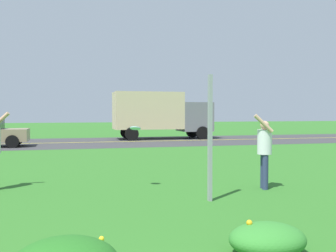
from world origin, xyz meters
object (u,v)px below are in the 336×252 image
at_px(person_catcher_white_shirt, 264,148).
at_px(frisbee_pale_blue, 135,128).
at_px(box_truck_gray, 161,113).
at_px(sign_post_near_path, 210,138).

height_order(person_catcher_white_shirt, frisbee_pale_blue, person_catcher_white_shirt).
bearing_deg(box_truck_gray, sign_post_near_path, -100.45).
distance_m(person_catcher_white_shirt, box_truck_gray, 17.66).
xyz_separation_m(frisbee_pale_blue, box_truck_gray, (4.65, 16.74, 0.37)).
height_order(sign_post_near_path, box_truck_gray, box_truck_gray).
bearing_deg(person_catcher_white_shirt, sign_post_near_path, -153.20).
height_order(sign_post_near_path, frisbee_pale_blue, sign_post_near_path).
distance_m(sign_post_near_path, frisbee_pale_blue, 2.09).
xyz_separation_m(sign_post_near_path, box_truck_gray, (3.40, 18.41, 0.52)).
relative_size(sign_post_near_path, frisbee_pale_blue, 9.71).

